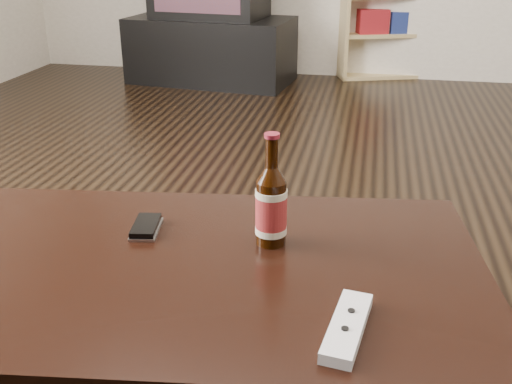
% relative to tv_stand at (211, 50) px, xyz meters
% --- Properties ---
extents(floor, '(5.00, 6.00, 0.01)m').
position_rel_tv_stand_xyz_m(floor, '(1.06, -2.65, -0.22)').
color(floor, black).
rests_on(floor, ground).
extents(tv_stand, '(1.16, 0.68, 0.44)m').
position_rel_tv_stand_xyz_m(tv_stand, '(0.00, 0.00, 0.00)').
color(tv_stand, black).
rests_on(tv_stand, floor).
extents(coffee_table, '(1.17, 0.77, 0.41)m').
position_rel_tv_stand_xyz_m(coffee_table, '(0.81, -3.15, 0.14)').
color(coffee_table, black).
rests_on(coffee_table, floor).
extents(beer_bottle, '(0.08, 0.08, 0.23)m').
position_rel_tv_stand_xyz_m(beer_bottle, '(0.94, -3.04, 0.27)').
color(beer_bottle, black).
rests_on(beer_bottle, coffee_table).
extents(phone, '(0.07, 0.11, 0.02)m').
position_rel_tv_stand_xyz_m(phone, '(0.68, -3.04, 0.20)').
color(phone, '#B2B2B4').
rests_on(phone, coffee_table).
extents(remote, '(0.07, 0.18, 0.02)m').
position_rel_tv_stand_xyz_m(remote, '(1.11, -3.30, 0.20)').
color(remote, silver).
rests_on(remote, coffee_table).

